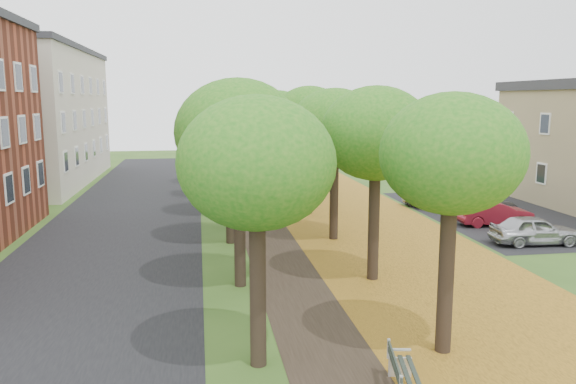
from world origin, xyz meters
name	(u,v)px	position (x,y,z in m)	size (l,w,h in m)	color
ground	(345,358)	(0.00, 0.00, 0.00)	(120.00, 120.00, 0.00)	#2D4C19
street_asphalt	(119,232)	(-7.50, 15.00, 0.00)	(8.00, 70.00, 0.01)	black
footpath	(270,226)	(0.00, 15.00, 0.00)	(3.20, 70.00, 0.01)	black
leaf_verge	(364,223)	(5.00, 15.00, 0.01)	(7.50, 70.00, 0.01)	#AF7820
parking_lot	(504,214)	(13.50, 16.00, 0.00)	(9.00, 16.00, 0.01)	black
tree_row_west	(225,126)	(-2.20, 15.00, 5.13)	(3.95, 33.95, 6.84)	black
tree_row_east	(321,126)	(2.60, 15.00, 5.13)	(3.95, 33.95, 6.84)	black
building_cream	(20,116)	(-17.00, 33.00, 5.21)	(10.30, 20.30, 10.40)	beige
bench	(404,376)	(0.79, -1.99, 0.47)	(0.92, 2.00, 0.91)	#242D26
car_silver	(534,230)	(11.27, 9.61, 0.66)	(1.56, 3.88, 1.32)	#A1A2A6
car_red	(495,213)	(11.49, 13.47, 0.63)	(1.33, 3.83, 1.26)	maroon
car_grey	(480,204)	(12.12, 16.24, 0.61)	(1.72, 4.22, 1.23)	#303035
car_white	(438,195)	(11.00, 19.35, 0.62)	(2.06, 4.46, 1.24)	white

